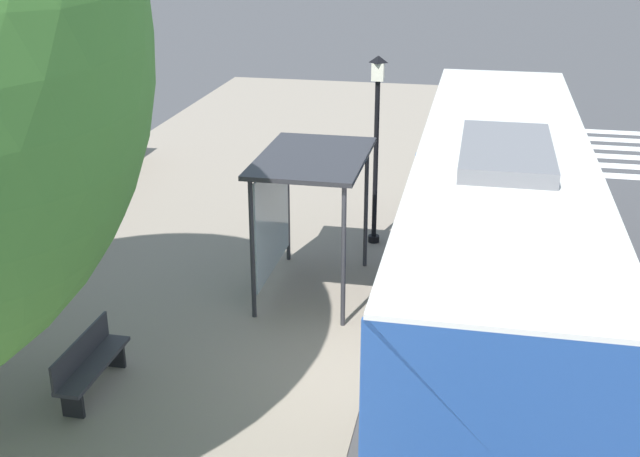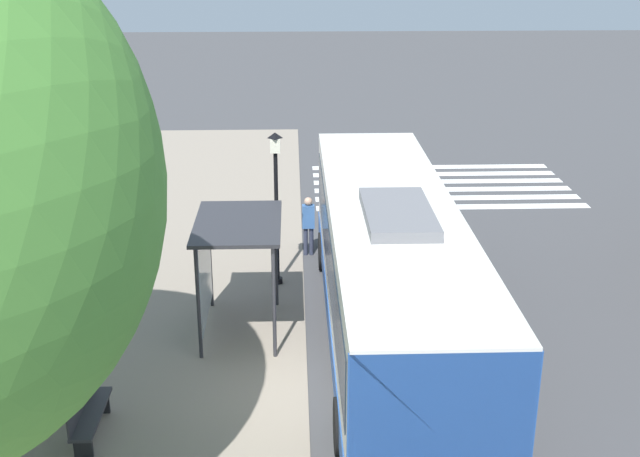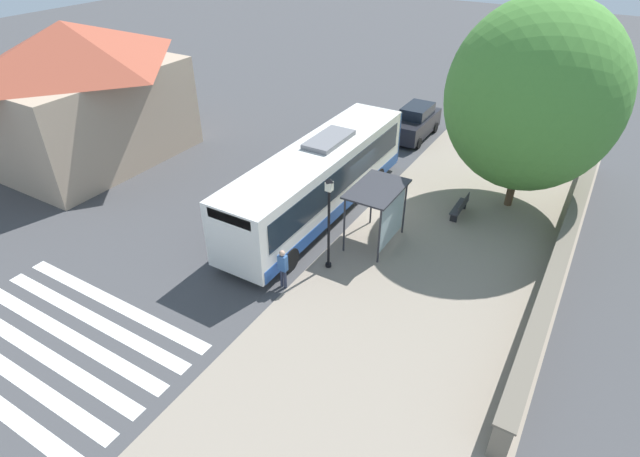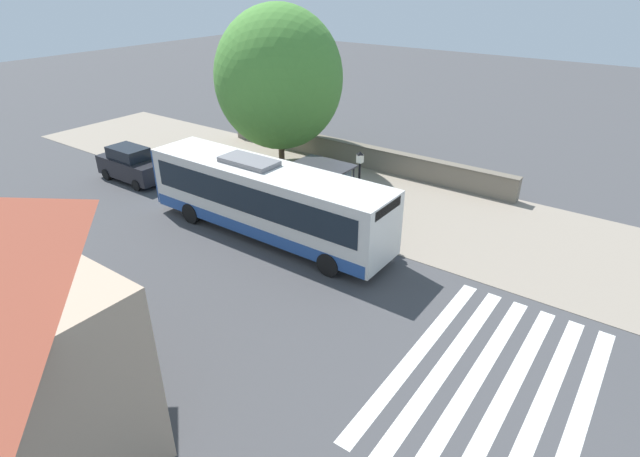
{
  "view_description": "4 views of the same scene",
  "coord_description": "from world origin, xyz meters",
  "px_view_note": "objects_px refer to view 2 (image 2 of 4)",
  "views": [
    {
      "loc": [
        1.38,
        -10.7,
        6.61
      ],
      "look_at": [
        -1.36,
        2.7,
        1.18
      ],
      "focal_mm": 45.0,
      "sensor_mm": 36.0,
      "label": 1
    },
    {
      "loc": [
        -0.24,
        -13.8,
        8.51
      ],
      "look_at": [
        0.34,
        2.71,
        2.36
      ],
      "focal_mm": 45.0,
      "sensor_mm": 36.0,
      "label": 2
    },
    {
      "loc": [
        -8.51,
        18.81,
        12.27
      ],
      "look_at": [
        -0.28,
        5.04,
        1.7
      ],
      "focal_mm": 28.0,
      "sensor_mm": 36.0,
      "label": 3
    },
    {
      "loc": [
        16.91,
        15.61,
        10.81
      ],
      "look_at": [
        1.72,
        4.63,
        1.15
      ],
      "focal_mm": 28.0,
      "sensor_mm": 36.0,
      "label": 4
    }
  ],
  "objects_px": {
    "street_lamp_near": "(276,196)",
    "pedestrian": "(308,221)",
    "bench": "(88,412)",
    "bus_shelter": "(231,240)",
    "bus": "(390,269)"
  },
  "relations": [
    {
      "from": "pedestrian",
      "to": "bus_shelter",
      "type": "bearing_deg",
      "value": -111.78
    },
    {
      "from": "bench",
      "to": "street_lamp_near",
      "type": "height_order",
      "value": "street_lamp_near"
    },
    {
      "from": "bench",
      "to": "pedestrian",
      "type": "bearing_deg",
      "value": 64.02
    },
    {
      "from": "pedestrian",
      "to": "street_lamp_near",
      "type": "height_order",
      "value": "street_lamp_near"
    },
    {
      "from": "street_lamp_near",
      "to": "bus",
      "type": "bearing_deg",
      "value": -53.72
    },
    {
      "from": "pedestrian",
      "to": "street_lamp_near",
      "type": "relative_size",
      "value": 0.42
    },
    {
      "from": "bus_shelter",
      "to": "pedestrian",
      "type": "distance_m",
      "value": 4.95
    },
    {
      "from": "pedestrian",
      "to": "bench",
      "type": "relative_size",
      "value": 0.99
    },
    {
      "from": "bus_shelter",
      "to": "pedestrian",
      "type": "xyz_separation_m",
      "value": [
        1.78,
        4.46,
        -1.19
      ]
    },
    {
      "from": "pedestrian",
      "to": "bench",
      "type": "xyz_separation_m",
      "value": [
        -4.11,
        -8.43,
        -0.51
      ]
    },
    {
      "from": "bus",
      "to": "bench",
      "type": "relative_size",
      "value": 7.21
    },
    {
      "from": "bus_shelter",
      "to": "pedestrian",
      "type": "relative_size",
      "value": 1.68
    },
    {
      "from": "bus_shelter",
      "to": "bench",
      "type": "relative_size",
      "value": 1.67
    },
    {
      "from": "pedestrian",
      "to": "street_lamp_near",
      "type": "bearing_deg",
      "value": -113.16
    },
    {
      "from": "street_lamp_near",
      "to": "pedestrian",
      "type": "bearing_deg",
      "value": 66.84
    }
  ]
}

